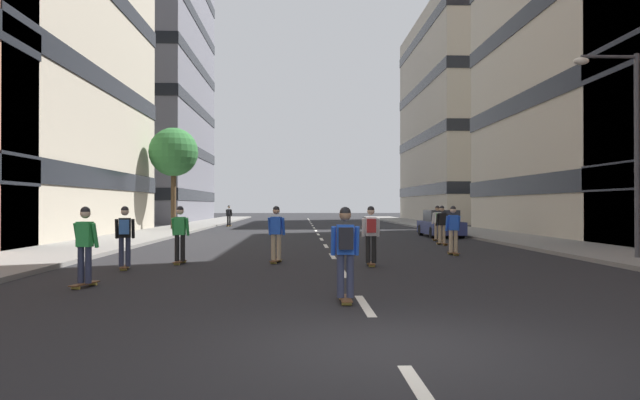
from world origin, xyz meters
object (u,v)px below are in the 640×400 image
parked_car_near (441,225)px  skater_3 (85,243)px  skater_9 (371,232)px  skater_1 (125,233)px  skater_8 (453,228)px  street_tree_near (174,153)px  streetlamp_right (626,132)px  skater_2 (345,248)px  skater_5 (438,221)px  skater_0 (442,223)px  skater_4 (276,231)px  skater_6 (229,214)px  skater_7 (180,232)px

parked_car_near → skater_3: skater_3 is taller
skater_3 → skater_9: size_ratio=1.00×
skater_1 → skater_3: size_ratio=1.00×
skater_3 → skater_8: 12.90m
street_tree_near → streetlamp_right: 29.82m
skater_2 → skater_1: bearing=135.4°
skater_9 → skater_5: bearing=67.5°
skater_1 → skater_0: bearing=39.8°
streetlamp_right → skater_3: size_ratio=3.65×
parked_car_near → skater_1: 20.57m
parked_car_near → skater_1: size_ratio=2.47×
skater_2 → skater_4: (-1.57, 7.38, -0.03)m
parked_car_near → skater_6: skater_6 is taller
parked_car_near → skater_1: (-12.89, -16.02, 0.32)m
streetlamp_right → skater_2: (-9.55, -7.32, -3.12)m
skater_6 → skater_8: 30.32m
streetlamp_right → skater_8: size_ratio=3.65×
skater_3 → skater_7: size_ratio=1.00×
parked_car_near → skater_0: (-1.57, -6.58, 0.29)m
skater_4 → skater_7: 2.94m
skater_3 → skater_9: (6.84, 4.15, 0.03)m
skater_5 → skater_6: bearing=122.4°
street_tree_near → skater_8: 25.12m
streetlamp_right → skater_8: streetlamp_right is taller
skater_3 → skater_0: bearing=49.2°
skater_1 → skater_8: bearing=22.4°
skater_0 → skater_7: bearing=-141.7°
street_tree_near → skater_0: (15.24, -14.98, -4.49)m
skater_3 → skater_9: bearing=31.2°
skater_1 → skater_3: same height
skater_2 → skater_7: same height
skater_1 → skater_6: same height
skater_5 → skater_9: size_ratio=1.00×
skater_4 → skater_5: 12.99m
parked_car_near → skater_4: bearing=-121.4°
skater_2 → skater_5: size_ratio=1.00×
skater_1 → skater_8: size_ratio=1.00×
parked_car_near → skater_9: size_ratio=2.47×
skater_0 → skater_8: same height
skater_2 → skater_8: size_ratio=1.00×
skater_4 → skater_8: (6.29, 2.60, 0.00)m
skater_0 → parked_car_near: bearing=76.6°
skater_9 → skater_0: bearing=63.8°
skater_4 → skater_6: (-5.19, 30.67, 0.03)m
skater_7 → skater_9: same height
parked_car_near → skater_2: size_ratio=2.47×
street_tree_near → skater_8: bearing=-54.4°
skater_1 → skater_9: 7.05m
skater_5 → skater_7: bearing=-134.5°
skater_7 → skater_9: bearing=-7.8°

